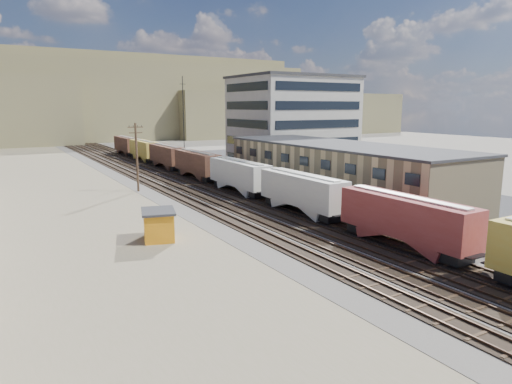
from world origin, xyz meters
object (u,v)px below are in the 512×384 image
freight_train (216,168)px  parked_car_blue (286,162)px  maintenance_shed (159,225)px  utility_pole_north (137,156)px

freight_train → parked_car_blue: (23.42, 14.89, -1.99)m
maintenance_shed → parked_car_blue: bearing=43.7°
parked_car_blue → maintenance_shed: bearing=-169.4°
utility_pole_north → parked_car_blue: bearing=21.4°
freight_train → parked_car_blue: bearing=32.5°
utility_pole_north → maintenance_shed: size_ratio=2.20×
freight_train → maintenance_shed: bearing=-126.0°
utility_pole_north → parked_car_blue: size_ratio=1.74×
maintenance_shed → parked_car_blue: 56.96m
maintenance_shed → freight_train: bearing=54.0°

